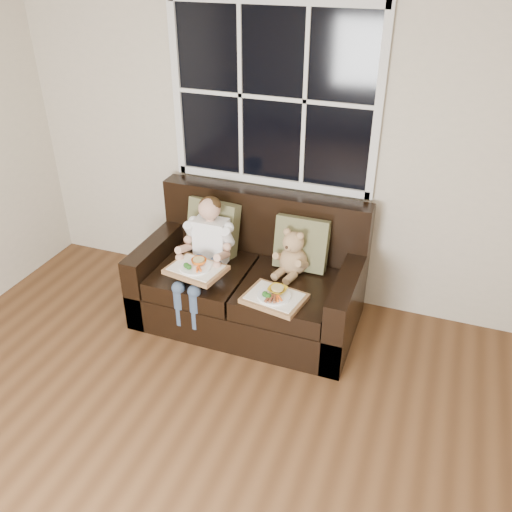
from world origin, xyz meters
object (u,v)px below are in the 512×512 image
at_px(teddy_bear, 293,256).
at_px(tray_left, 196,268).
at_px(loveseat, 251,283).
at_px(child, 206,246).
at_px(tray_right, 275,297).

bearing_deg(teddy_bear, tray_left, -134.19).
bearing_deg(loveseat, teddy_bear, 6.77).
xyz_separation_m(child, teddy_bear, (0.64, 0.16, -0.04)).
xyz_separation_m(tray_left, tray_right, (0.62, -0.02, -0.09)).
bearing_deg(tray_right, tray_left, -171.64).
distance_m(child, tray_right, 0.70).
distance_m(teddy_bear, tray_right, 0.41).
relative_size(child, teddy_bear, 2.23).
relative_size(tray_left, tray_right, 0.97).
height_order(loveseat, tray_left, loveseat).
bearing_deg(tray_right, teddy_bear, 98.52).
bearing_deg(tray_right, loveseat, 141.46).
xyz_separation_m(child, tray_left, (0.02, -0.22, -0.07)).
bearing_deg(loveseat, child, -159.68).
xyz_separation_m(loveseat, tray_right, (0.31, -0.36, 0.17)).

